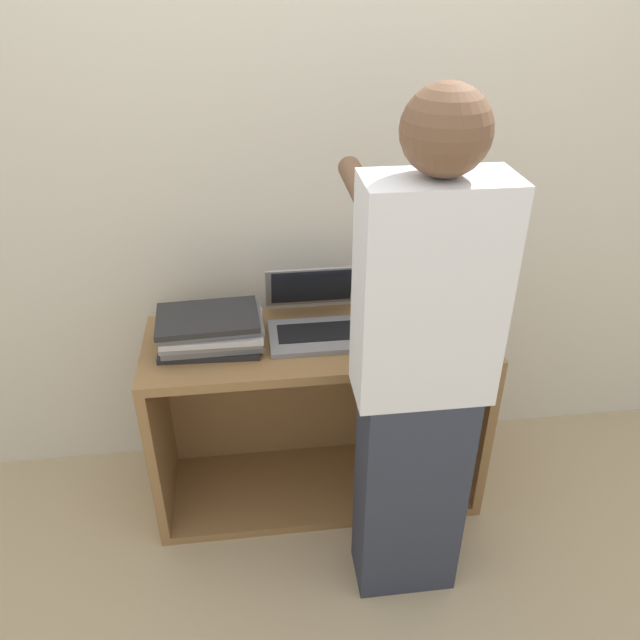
% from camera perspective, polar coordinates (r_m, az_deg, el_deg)
% --- Properties ---
extents(ground_plane, '(12.00, 12.00, 0.00)m').
position_cam_1_polar(ground_plane, '(2.60, 0.47, -18.66)').
color(ground_plane, tan).
extents(wall_back, '(8.00, 0.05, 2.40)m').
position_cam_1_polar(wall_back, '(2.39, -1.24, 11.87)').
color(wall_back, beige).
rests_on(wall_back, ground_plane).
extents(cart, '(1.27, 0.47, 0.75)m').
position_cam_1_polar(cart, '(2.55, -0.38, -7.99)').
color(cart, olive).
rests_on(cart, ground_plane).
extents(laptop_open, '(0.35, 0.36, 0.22)m').
position_cam_1_polar(laptop_open, '(2.30, -0.39, 0.09)').
color(laptop_open, gray).
rests_on(laptop_open, cart).
extents(laptop_stack_left, '(0.38, 0.26, 0.13)m').
position_cam_1_polar(laptop_stack_left, '(2.24, -9.92, -0.88)').
color(laptop_stack_left, '#232326').
rests_on(laptop_stack_left, cart).
extents(laptop_stack_right, '(0.38, 0.25, 0.11)m').
position_cam_1_polar(laptop_stack_right, '(2.32, 9.22, 0.08)').
color(laptop_stack_right, slate).
rests_on(laptop_stack_right, cart).
extents(person, '(0.40, 0.53, 1.72)m').
position_cam_1_polar(person, '(1.90, 9.12, -5.35)').
color(person, '#2D3342').
rests_on(person, ground_plane).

